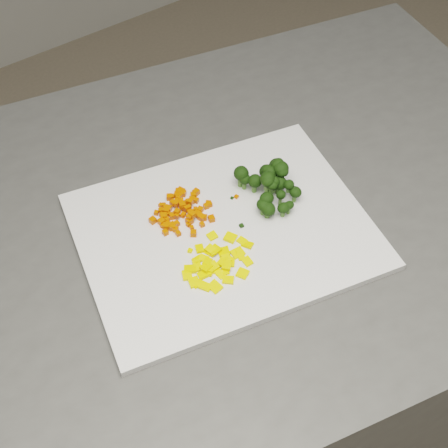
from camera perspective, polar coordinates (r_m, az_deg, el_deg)
ground at (r=1.78m, az=12.41°, el=-16.41°), size 4.00×4.00×0.00m
counter_block at (r=1.31m, az=1.03°, el=-11.28°), size 1.20×0.96×0.90m
cutting_board at (r=0.90m, az=0.00°, el=-0.63°), size 0.47×0.40×0.01m
carrot_pile at (r=0.90m, az=-3.88°, el=1.46°), size 0.09×0.09×0.03m
pepper_pile at (r=0.85m, az=-0.75°, el=-2.90°), size 0.10×0.10×0.01m
broccoli_pile at (r=0.92m, az=4.65°, el=3.79°), size 0.11×0.11×0.05m
carrot_cube_0 at (r=0.90m, az=-2.92°, el=0.86°), size 0.01×0.01×0.01m
carrot_cube_1 at (r=0.91m, az=-3.83°, el=1.74°), size 0.01×0.01×0.01m
carrot_cube_2 at (r=0.93m, az=-2.82°, el=2.64°), size 0.01×0.01×0.01m
carrot_cube_3 at (r=0.92m, az=-5.78°, el=1.25°), size 0.01×0.01×0.01m
carrot_cube_4 at (r=0.90m, az=-2.00°, el=0.57°), size 0.01×0.01×0.01m
carrot_cube_5 at (r=0.92m, az=-5.11°, el=1.39°), size 0.01×0.01×0.01m
carrot_cube_6 at (r=0.91m, az=-4.54°, el=0.88°), size 0.01×0.01×0.01m
carrot_cube_7 at (r=0.91m, az=-2.62°, el=1.35°), size 0.01×0.01×0.01m
carrot_cube_8 at (r=0.89m, az=-4.21°, el=-0.87°), size 0.01×0.01×0.01m
carrot_cube_9 at (r=0.90m, az=-4.35°, el=0.03°), size 0.01×0.01×0.01m
carrot_cube_10 at (r=0.92m, az=-5.51°, el=1.73°), size 0.01×0.01×0.01m
carrot_cube_11 at (r=0.90m, az=-3.13°, el=0.56°), size 0.01×0.01×0.01m
carrot_cube_12 at (r=0.93m, az=-4.33°, el=2.69°), size 0.01×0.01×0.01m
carrot_cube_13 at (r=0.91m, az=-4.54°, el=1.86°), size 0.01×0.01×0.01m
carrot_cube_14 at (r=0.90m, az=-5.59°, el=-0.15°), size 0.01×0.01×0.01m
carrot_cube_15 at (r=0.90m, az=-2.10°, el=0.65°), size 0.01×0.01×0.01m
carrot_cube_16 at (r=0.89m, az=-5.30°, el=-0.21°), size 0.01×0.01×0.01m
carrot_cube_17 at (r=0.91m, az=-3.73°, el=0.85°), size 0.01×0.01×0.01m
carrot_cube_18 at (r=0.91m, az=-2.27°, el=0.82°), size 0.01×0.01×0.01m
carrot_cube_19 at (r=0.93m, az=-3.96°, el=2.13°), size 0.01×0.01×0.01m
carrot_cube_20 at (r=0.92m, az=-1.64°, el=1.64°), size 0.01×0.01×0.01m
carrot_cube_21 at (r=0.93m, az=-2.56°, el=2.16°), size 0.01×0.01×0.01m
carrot_cube_22 at (r=0.89m, az=-4.69°, el=-0.17°), size 0.01×0.01×0.01m
carrot_cube_23 at (r=0.88m, az=-2.81°, el=-0.85°), size 0.01×0.01×0.01m
carrot_cube_24 at (r=0.90m, az=-4.30°, el=0.78°), size 0.01×0.01×0.01m
carrot_cube_25 at (r=0.89m, az=-2.97°, el=-0.34°), size 0.01×0.01×0.01m
carrot_cube_26 at (r=0.93m, az=-4.27°, el=2.16°), size 0.01×0.01×0.01m
carrot_cube_27 at (r=0.90m, az=-5.74°, el=0.20°), size 0.01×0.01×0.01m
carrot_cube_28 at (r=0.91m, az=-3.06°, el=0.98°), size 0.01×0.01×0.01m
carrot_cube_29 at (r=0.92m, az=-3.47°, el=1.94°), size 0.01×0.01×0.01m
carrot_cube_30 at (r=0.89m, az=-4.43°, el=-0.52°), size 0.01×0.01×0.01m
carrot_cube_31 at (r=0.91m, az=-2.19°, el=1.32°), size 0.01×0.01×0.01m
carrot_cube_32 at (r=0.91m, az=-3.09°, el=2.05°), size 0.01×0.01×0.01m
carrot_cube_33 at (r=0.91m, az=-4.29°, el=1.13°), size 0.01×0.01×0.01m
carrot_cube_34 at (r=0.90m, az=-5.19°, el=0.14°), size 0.01×0.01×0.01m
carrot_cube_35 at (r=0.90m, az=-5.02°, el=-0.02°), size 0.01×0.01×0.01m
carrot_cube_36 at (r=0.94m, az=-4.02°, el=3.10°), size 0.01×0.01×0.01m
carrot_cube_37 at (r=0.92m, az=-4.41°, el=1.90°), size 0.01×0.01×0.01m
carrot_cube_38 at (r=0.89m, az=-4.74°, el=-0.28°), size 0.01×0.01×0.01m
carrot_cube_39 at (r=0.92m, az=-5.80°, el=1.72°), size 0.01×0.01×0.01m
carrot_cube_40 at (r=0.92m, az=-3.53°, el=1.42°), size 0.01×0.01×0.01m
carrot_cube_41 at (r=0.93m, az=-2.94°, el=2.22°), size 0.01×0.01×0.01m
carrot_cube_42 at (r=0.91m, az=-5.13°, el=0.94°), size 0.01×0.01×0.01m
carrot_cube_43 at (r=0.90m, az=-1.81°, el=0.60°), size 0.01×0.01×0.01m
carrot_cube_44 at (r=0.92m, az=-4.68°, el=1.95°), size 0.01×0.01×0.01m
carrot_cube_45 at (r=0.91m, az=-3.23°, el=1.56°), size 0.01×0.01×0.01m
carrot_cube_46 at (r=0.92m, az=-3.36°, el=2.11°), size 0.01×0.01×0.01m
carrot_cube_47 at (r=0.91m, az=-2.42°, el=1.08°), size 0.01×0.01×0.01m
carrot_cube_48 at (r=0.91m, az=-3.82°, el=0.77°), size 0.01×0.01×0.01m
carrot_cube_49 at (r=0.91m, az=-5.53°, el=0.70°), size 0.01×0.01×0.01m
carrot_cube_50 at (r=0.92m, az=-5.32°, el=1.48°), size 0.01×0.01×0.01m
carrot_cube_51 at (r=0.93m, az=-4.17°, el=2.45°), size 0.01×0.01×0.01m
carrot_cube_52 at (r=0.90m, az=-3.28°, el=-0.04°), size 0.01×0.01×0.01m
carrot_cube_53 at (r=0.89m, az=-3.18°, el=0.65°), size 0.01×0.01×0.01m
carrot_cube_54 at (r=0.94m, az=-4.19°, el=2.96°), size 0.01×0.01×0.01m
carrot_cube_55 at (r=0.90m, az=-3.18°, el=0.29°), size 0.01×0.01×0.01m
carrot_cube_56 at (r=0.91m, az=-5.70°, el=0.84°), size 0.01×0.01×0.01m
carrot_cube_57 at (r=0.93m, az=-3.89°, el=2.75°), size 0.01×0.01×0.01m
carrot_cube_58 at (r=0.90m, az=-6.53°, el=0.34°), size 0.01×0.01×0.01m
carrot_cube_59 at (r=0.94m, az=-3.85°, el=2.98°), size 0.01×0.01×0.01m
carrot_cube_60 at (r=0.94m, az=-3.75°, el=2.80°), size 0.01×0.01×0.01m
carrot_cube_61 at (r=0.89m, az=-5.39°, el=-0.78°), size 0.01×0.01×0.01m
carrot_cube_62 at (r=0.91m, az=-3.46°, el=1.47°), size 0.01×0.01×0.01m
carrot_cube_63 at (r=0.90m, az=-4.31°, el=1.13°), size 0.01×0.01×0.01m
carrot_cube_64 at (r=0.92m, az=-1.47°, el=1.90°), size 0.01×0.01×0.01m
carrot_cube_65 at (r=0.91m, az=-5.22°, el=1.04°), size 0.01×0.01×0.01m
carrot_cube_66 at (r=0.91m, az=-2.23°, el=1.04°), size 0.01×0.01×0.01m
carrot_cube_67 at (r=0.92m, az=-1.35°, el=1.82°), size 0.01×0.01×0.01m
carrot_cube_68 at (r=0.91m, az=-3.88°, el=1.58°), size 0.01×0.01×0.01m
carrot_cube_69 at (r=0.91m, az=-6.21°, el=1.03°), size 0.01×0.01×0.01m
carrot_cube_70 at (r=0.90m, az=-4.66°, el=-0.04°), size 0.01×0.01×0.01m
carrot_cube_71 at (r=0.91m, az=-2.56°, el=0.91°), size 0.01×0.01×0.01m
carrot_cube_72 at (r=0.90m, az=-2.02°, el=-0.05°), size 0.01×0.01×0.01m
carrot_cube_73 at (r=0.91m, az=-3.75°, el=0.82°), size 0.01×0.01×0.01m
carrot_cube_74 at (r=0.90m, az=-5.23°, el=0.42°), size 0.01×0.01×0.01m
carrot_cube_75 at (r=0.91m, az=-5.28°, el=1.23°), size 0.01×0.01×0.01m
carrot_cube_76 at (r=0.93m, az=-4.32°, el=2.18°), size 0.01×0.01×0.01m
carrot_cube_77 at (r=0.93m, az=-4.83°, el=2.50°), size 0.01×0.01×0.01m
carrot_cube_78 at (r=0.93m, az=-5.02°, el=2.46°), size 0.01×0.01×0.01m
carrot_cube_79 at (r=0.90m, az=-1.15°, el=0.49°), size 0.01×0.01×0.01m
carrot_cube_80 at (r=0.91m, az=-4.73°, el=0.74°), size 0.01×0.01×0.01m
carrot_cube_81 at (r=0.94m, az=-2.57°, el=2.93°), size 0.01×0.01×0.01m
pepper_chunk_0 at (r=0.85m, az=-0.98°, el=-3.87°), size 0.01×0.01×0.01m
pepper_chunk_1 at (r=0.87m, az=2.16°, el=-1.89°), size 0.02×0.02×0.01m
pepper_chunk_2 at (r=0.88m, az=-1.08°, el=-1.10°), size 0.01×0.01×0.01m
pepper_chunk_3 at (r=0.84m, az=-3.40°, el=-4.70°), size 0.02×0.02×0.01m
pepper_chunk_4 at (r=0.87m, az=-1.34°, el=-2.57°), size 0.02×0.02×0.01m
pepper_chunk_5 at (r=0.84m, az=-2.75°, el=-5.34°), size 0.02×0.02×0.00m
pepper_chunk_6 at (r=0.85m, az=0.26°, el=-3.80°), size 0.02×0.02×0.01m
pepper_chunk_7 at (r=0.84m, az=1.71°, el=-4.55°), size 0.02×0.02×0.01m
pepper_chunk_8 at (r=0.85m, az=0.12°, el=-4.30°), size 0.01×0.02×0.00m
pepper_chunk_9 at (r=0.87m, az=-1.13°, el=-2.42°), size 0.02×0.02×0.00m
pepper_chunk_10 at (r=0.85m, az=0.20°, el=-3.64°), size 0.02×0.01×0.01m
pepper_chunk_11 at (r=0.84m, az=-0.42°, el=-4.55°), size 0.01×0.02×0.01m
pepper_chunk_12 at (r=0.85m, az=-1.01°, el=-4.27°), size 0.02×0.02×0.00m
pepper_chunk_13 at (r=0.85m, az=0.41°, el=-3.53°), size 0.02×0.02×0.01m
pepper_chunk_14 at (r=0.88m, az=0.59°, el=-1.25°), size 0.02×0.02×0.01m
pepper_chunk_15 at (r=0.86m, az=2.15°, el=-3.44°), size 0.01×0.02×0.01m
pepper_chunk_16 at (r=0.86m, az=1.52°, el=-2.86°), size 0.01×0.02×0.01m
pepper_chunk_17 at (r=0.83m, az=-1.76°, el=-5.71°), size 0.02×0.02×0.01m
pepper_chunk_18 at (r=0.87m, az=-0.02°, el=-2.55°), size 0.02×0.02×0.01m
pepper_chunk_19 at (r=0.85m, az=-1.53°, el=-3.45°), size 0.02×0.02×0.00m
pepper_chunk_20 at (r=0.86m, az=-1.18°, el=-2.36°), size 0.02×0.02×0.01m
pepper_chunk_21 at (r=0.84m, az=-2.44°, el=-5.49°), size 0.01×0.01×0.00m
pepper_chunk_22 at (r=0.85m, az=-1.37°, el=-3.91°), size 0.02×0.02×0.01m
pepper_chunk_23 at (r=0.85m, az=0.21°, el=-3.14°), size 0.02×0.02×0.01m
pepper_chunk_24 at (r=0.86m, az=0.25°, el=-3.42°), size 0.02×0.02×0.01m
pepper_chunk_25 at (r=0.84m, az=-1.63°, el=-3.96°), size 0.02×0.02×0.01m
pepper_chunk_26 at (r=0.86m, az=-1.85°, el=-3.18°), size 0.02×0.02×0.01m
pepper_chunk_27 at (r=0.86m, az=-2.35°, el=-3.23°), size 0.02×0.01×0.01m
pepper_chunk_28 at (r=0.85m, az=-3.12°, el=-4.14°), size 0.02×0.02×0.01m
pepper_chunk_29 at (r=0.88m, az=1.66°, el=-1.55°), size 0.01×0.02×0.00m
pepper_chunk_30 at (r=0.84m, az=-1.80°, el=-4.60°), size 0.02×0.01×0.01m
pepper_chunk_31 at (r=0.84m, az=-1.51°, el=-4.48°), size 0.02×0.02×0.00m
pepper_chunk_32 at (r=0.85m, az=-2.45°, el=-3.84°), size 0.01×0.02×0.00m
pepper_chunk_33 at (r=0.83m, az=-0.83°, el=-5.77°), size 0.02×0.02×0.01m
pepper_chunk_34 at (r=0.86m, az=-0.86°, el=-2.35°), size 0.02×0.02×0.00m
pepper_chunk_35 at (r=0.85m, az=-0.15°, el=-3.40°), size 0.02×0.02×0.00m
pepper_chunk_36 at (r=0.87m, az=-2.25°, el=-2.26°), size 0.02×0.02×0.01m
pepper_chunk_37 at (r=0.87m, az=1.25°, el=-2.65°), size 0.02×0.02×0.00m
pepper_chunk_38 at (r=0.84m, az=0.38°, el=-5.14°), size 0.02×0.02×0.01m
broccoli_floret_0 at (r=0.93m, az=5.17°, el=4.74°), size 0.03×0.03×0.03m
broccoli_floret_1 at (r=0.94m, az=3.87°, el=4.43°), size 0.03×0.03×0.03m
broccoli_floret_2 at (r=0.90m, az=4.00°, el=1.19°), size 0.03×0.03×0.02m
broccoli_floret_3 at (r=0.94m, az=1.87°, el=3.84°), size 0.02×0.02×0.03m
broccoli_floret_4 at (r=0.91m, az=5.93°, el=1.47°), size 0.02×0.02×0.02m
broccoli_floret_5 at (r=0.92m, az=3.95°, el=3.86°), size 0.03×0.03×0.03m
broccoli_floret_6 at (r=0.91m, az=3.85°, el=2.01°), size 0.03×0.03×0.03m
broccoli_floret_7 at (r=0.90m, az=5.40°, el=1.27°), size 0.03×0.03×0.02m
broccoli_floret_8 at (r=0.92m, az=4.55°, el=3.55°), size 0.02×0.02×0.03m
broccoli_floret_9 at (r=0.93m, az=5.02°, el=3.46°), size 0.03×0.03×0.03m
broccoli_floret_10 at (r=0.92m, az=5.91°, el=3.40°), size 0.02×0.02×0.02m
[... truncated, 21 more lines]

